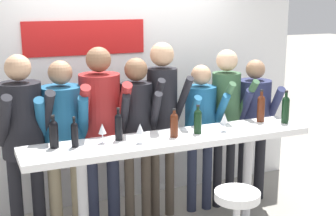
{
  "coord_description": "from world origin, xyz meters",
  "views": [
    {
      "loc": [
        -1.64,
        -3.69,
        2.28
      ],
      "look_at": [
        0.0,
        0.08,
        1.31
      ],
      "focal_mm": 50.0,
      "sensor_mm": 36.0,
      "label": 1
    }
  ],
  "objects_px": {
    "person_center": "(137,123)",
    "person_far_left": "(23,130)",
    "person_left": "(63,130)",
    "wine_glass_2": "(102,129)",
    "person_rightmost": "(254,115)",
    "wine_bottle_0": "(174,124)",
    "wine_bottle_2": "(286,108)",
    "wine_bottle_5": "(261,107)",
    "wine_bottle_3": "(198,120)",
    "wine_glass_1": "(140,129)",
    "person_center_left": "(101,120)",
    "person_far_right": "(226,109)",
    "wine_bottle_1": "(54,133)",
    "person_center_right": "(163,109)",
    "tasting_table": "(171,155)",
    "person_right": "(201,122)",
    "wine_glass_0": "(224,119)",
    "wine_bottle_4": "(75,133)",
    "wine_bottle_6": "(119,125)"
  },
  "relations": [
    {
      "from": "person_center",
      "to": "person_far_left",
      "type": "bearing_deg",
      "value": -175.16
    },
    {
      "from": "person_left",
      "to": "wine_glass_2",
      "type": "height_order",
      "value": "person_left"
    },
    {
      "from": "person_rightmost",
      "to": "wine_bottle_0",
      "type": "xyz_separation_m",
      "value": [
        -1.23,
        -0.56,
        0.18
      ]
    },
    {
      "from": "wine_bottle_2",
      "to": "wine_bottle_5",
      "type": "distance_m",
      "value": 0.24
    },
    {
      "from": "wine_glass_2",
      "to": "wine_bottle_3",
      "type": "bearing_deg",
      "value": -3.29
    },
    {
      "from": "wine_bottle_3",
      "to": "wine_glass_1",
      "type": "relative_size",
      "value": 1.51
    },
    {
      "from": "person_center_left",
      "to": "wine_bottle_0",
      "type": "bearing_deg",
      "value": -43.13
    },
    {
      "from": "person_rightmost",
      "to": "wine_bottle_5",
      "type": "bearing_deg",
      "value": -105.23
    },
    {
      "from": "person_rightmost",
      "to": "wine_glass_2",
      "type": "xyz_separation_m",
      "value": [
        -1.87,
        -0.49,
        0.18
      ]
    },
    {
      "from": "person_far_right",
      "to": "wine_bottle_1",
      "type": "distance_m",
      "value": 1.95
    },
    {
      "from": "person_center_left",
      "to": "wine_bottle_3",
      "type": "height_order",
      "value": "person_center_left"
    },
    {
      "from": "person_center_left",
      "to": "person_center_right",
      "type": "bearing_deg",
      "value": 4.36
    },
    {
      "from": "tasting_table",
      "to": "wine_glass_2",
      "type": "distance_m",
      "value": 0.69
    },
    {
      "from": "wine_bottle_1",
      "to": "wine_bottle_2",
      "type": "bearing_deg",
      "value": -2.89
    },
    {
      "from": "person_right",
      "to": "wine_glass_0",
      "type": "bearing_deg",
      "value": -91.07
    },
    {
      "from": "wine_bottle_2",
      "to": "wine_bottle_4",
      "type": "relative_size",
      "value": 1.26
    },
    {
      "from": "person_far_left",
      "to": "person_right",
      "type": "xyz_separation_m",
      "value": [
        1.8,
        -0.03,
        -0.11
      ]
    },
    {
      "from": "person_center",
      "to": "wine_bottle_2",
      "type": "xyz_separation_m",
      "value": [
        1.39,
        -0.5,
        0.12
      ]
    },
    {
      "from": "wine_bottle_2",
      "to": "person_center_left",
      "type": "bearing_deg",
      "value": 162.08
    },
    {
      "from": "tasting_table",
      "to": "person_left",
      "type": "relative_size",
      "value": 1.55
    },
    {
      "from": "tasting_table",
      "to": "person_center",
      "type": "bearing_deg",
      "value": 107.76
    },
    {
      "from": "wine_bottle_0",
      "to": "wine_bottle_1",
      "type": "relative_size",
      "value": 0.93
    },
    {
      "from": "person_center_left",
      "to": "wine_bottle_0",
      "type": "xyz_separation_m",
      "value": [
        0.52,
        -0.56,
        0.04
      ]
    },
    {
      "from": "person_center_right",
      "to": "wine_glass_2",
      "type": "height_order",
      "value": "person_center_right"
    },
    {
      "from": "person_center",
      "to": "wine_bottle_5",
      "type": "xyz_separation_m",
      "value": [
        1.2,
        -0.36,
        0.12
      ]
    },
    {
      "from": "wine_bottle_6",
      "to": "wine_glass_2",
      "type": "distance_m",
      "value": 0.16
    },
    {
      "from": "person_left",
      "to": "person_right",
      "type": "relative_size",
      "value": 1.07
    },
    {
      "from": "person_left",
      "to": "wine_bottle_6",
      "type": "distance_m",
      "value": 0.63
    },
    {
      "from": "wine_bottle_0",
      "to": "wine_bottle_4",
      "type": "distance_m",
      "value": 0.88
    },
    {
      "from": "wine_bottle_0",
      "to": "wine_bottle_4",
      "type": "bearing_deg",
      "value": 175.59
    },
    {
      "from": "wine_bottle_2",
      "to": "wine_glass_2",
      "type": "bearing_deg",
      "value": 177.78
    },
    {
      "from": "person_far_left",
      "to": "person_left",
      "type": "relative_size",
      "value": 1.04
    },
    {
      "from": "wine_glass_2",
      "to": "person_rightmost",
      "type": "bearing_deg",
      "value": 14.63
    },
    {
      "from": "wine_bottle_1",
      "to": "wine_bottle_5",
      "type": "bearing_deg",
      "value": 0.69
    },
    {
      "from": "person_center_right",
      "to": "wine_glass_0",
      "type": "xyz_separation_m",
      "value": [
        0.37,
        -0.6,
        0.0
      ]
    },
    {
      "from": "person_center",
      "to": "wine_glass_2",
      "type": "height_order",
      "value": "person_center"
    },
    {
      "from": "person_center_left",
      "to": "person_right",
      "type": "height_order",
      "value": "person_center_left"
    },
    {
      "from": "wine_bottle_0",
      "to": "wine_glass_0",
      "type": "relative_size",
      "value": 1.48
    },
    {
      "from": "person_far_left",
      "to": "person_far_right",
      "type": "bearing_deg",
      "value": -7.97
    },
    {
      "from": "person_far_left",
      "to": "wine_glass_2",
      "type": "relative_size",
      "value": 10.15
    },
    {
      "from": "wine_bottle_5",
      "to": "wine_bottle_2",
      "type": "bearing_deg",
      "value": -35.43
    },
    {
      "from": "person_center_right",
      "to": "wine_glass_1",
      "type": "height_order",
      "value": "person_center_right"
    },
    {
      "from": "person_rightmost",
      "to": "wine_bottle_1",
      "type": "bearing_deg",
      "value": -158.18
    },
    {
      "from": "tasting_table",
      "to": "person_left",
      "type": "xyz_separation_m",
      "value": [
        -0.86,
        0.57,
        0.18
      ]
    },
    {
      "from": "person_center",
      "to": "wine_glass_2",
      "type": "bearing_deg",
      "value": -128.47
    },
    {
      "from": "wine_glass_0",
      "to": "person_left",
      "type": "bearing_deg",
      "value": 155.86
    },
    {
      "from": "person_center",
      "to": "person_rightmost",
      "type": "bearing_deg",
      "value": 11.87
    },
    {
      "from": "person_far_left",
      "to": "wine_bottle_0",
      "type": "relative_size",
      "value": 6.88
    },
    {
      "from": "person_left",
      "to": "wine_bottle_4",
      "type": "bearing_deg",
      "value": -79.39
    },
    {
      "from": "person_center",
      "to": "wine_glass_2",
      "type": "xyz_separation_m",
      "value": [
        -0.47,
        -0.42,
        0.1
      ]
    }
  ]
}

